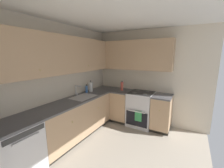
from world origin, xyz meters
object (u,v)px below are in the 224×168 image
(soap_bottle, at_px, (87,89))
(oven_range, at_px, (141,108))
(paper_towel_roll, at_px, (91,87))
(dishwasher, at_px, (16,151))
(oil_bottle, at_px, (122,86))

(soap_bottle, bearing_deg, oven_range, -61.95)
(oven_range, relative_size, paper_towel_roll, 3.38)
(oven_range, relative_size, soap_bottle, 4.95)
(oven_range, xyz_separation_m, paper_towel_roll, (-0.52, 1.24, 0.56))
(dishwasher, height_order, oil_bottle, oil_bottle)
(oven_range, bearing_deg, paper_towel_roll, 112.85)
(paper_towel_roll, relative_size, oil_bottle, 1.18)
(dishwasher, distance_m, paper_towel_roll, 2.12)
(soap_bottle, bearing_deg, dishwasher, -174.52)
(dishwasher, xyz_separation_m, paper_towel_roll, (2.03, 0.16, 0.58))
(oven_range, bearing_deg, oil_bottle, 91.92)
(dishwasher, distance_m, oil_bottle, 2.65)
(dishwasher, bearing_deg, oil_bottle, -11.77)
(soap_bottle, distance_m, oil_bottle, 0.96)
(soap_bottle, relative_size, oil_bottle, 0.81)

